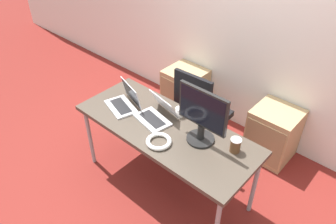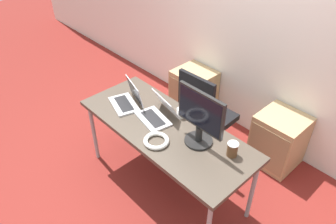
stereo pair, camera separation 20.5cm
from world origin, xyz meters
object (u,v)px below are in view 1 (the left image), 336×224
Objects in this scene: laptop_right at (156,114)px; coffee_cup_white at (179,112)px; cable_coil at (159,141)px; monitor at (202,116)px; cabinet_left at (185,91)px; office_chair at (201,120)px; cabinet_right at (273,134)px; laptop_left at (124,102)px; coffee_cup_brown at (235,145)px.

laptop_right reaches higher than coffee_cup_white.
coffee_cup_white reaches higher than cable_coil.
monitor reaches higher than coffee_cup_white.
laptop_right is (0.53, -1.08, 0.51)m from cabinet_left.
office_chair reaches higher than cabinet_right.
laptop_left is 0.89m from monitor.
cabinet_right is 1.57× the size of laptop_left.
laptop_right is 0.53m from monitor.
laptop_left is 0.56m from coffee_cup_white.
coffee_cup_white is at bearing -123.05° from cabinet_right.
laptop_right is at bearing 136.76° from cable_coil.
office_chair is 0.81m from cabinet_right.
cabinet_left is 4.84× the size of coffee_cup_brown.
cabinet_right is at bearing 76.98° from monitor.
cabinet_right is 1.30m from monitor.
office_chair is 0.93m from laptop_left.
laptop_right is at bearing 10.58° from laptop_left.
cable_coil reaches higher than cabinet_right.
coffee_cup_brown is (1.15, 0.18, 0.02)m from laptop_left.
laptop_right is at bearing -128.64° from coffee_cup_white.
coffee_cup_brown is (0.65, -0.06, 0.02)m from coffee_cup_white.
laptop_right reaches higher than cabinet_left.
monitor is at bearing 4.32° from laptop_right.
coffee_cup_white is (-0.35, 0.13, -0.21)m from monitor.
office_chair is 0.98m from monitor.
monitor reaches higher than laptop_left.
office_chair is at bearing 125.33° from monitor.
laptop_right is 0.74× the size of monitor.
cabinet_right is (1.26, 0.00, 0.00)m from cabinet_left.
cabinet_right is 1.40m from laptop_right.
office_chair is 2.71× the size of laptop_left.
cabinet_right is 1.67m from laptop_left.
laptop_right is 1.70× the size of cable_coil.
office_chair is 0.98m from cable_coil.
laptop_right reaches higher than cabinet_right.
cable_coil is at bearing -146.81° from coffee_cup_brown.
office_chair is 0.64m from coffee_cup_white.
monitor is (1.02, -1.05, 0.73)m from cabinet_left.
coffee_cup_brown is at bearing -36.04° from office_chair.
cabinet_left is 1.61m from cable_coil.
office_chair is 4.78× the size of cable_coil.
cabinet_right is (0.67, 0.44, -0.09)m from office_chair.
laptop_right is at bearing -123.98° from cabinet_right.
office_chair is 1.73× the size of cabinet_right.
laptop_left is at bearing 164.93° from cable_coil.
coffee_cup_white is (-0.59, -0.91, 0.51)m from cabinet_right.
laptop_right is at bearing -63.96° from cabinet_left.
laptop_right is 4.11× the size of coffee_cup_white.
cable_coil is at bearing -74.32° from coffee_cup_white.
coffee_cup_white is 0.72× the size of coffee_cup_brown.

